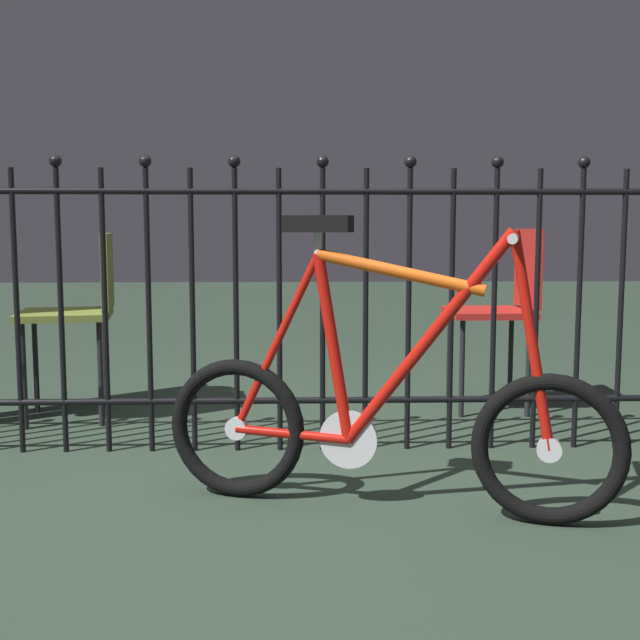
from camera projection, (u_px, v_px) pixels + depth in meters
ground_plane at (262, 502)px, 2.49m from camera, size 20.00×20.00×0.00m
iron_fence at (252, 297)px, 3.01m from camera, size 4.87×0.07×1.18m
bicycle at (385, 414)px, 2.39m from camera, size 1.35×0.52×0.89m
chair_red at (505, 299)px, 3.70m from camera, size 0.38×0.38×0.84m
chair_olive at (82, 303)px, 3.52m from camera, size 0.45×0.45×0.82m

